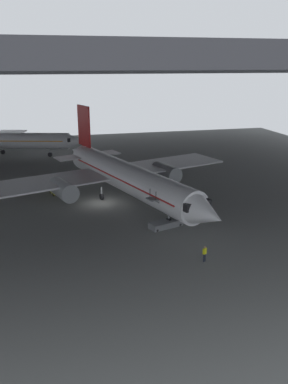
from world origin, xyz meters
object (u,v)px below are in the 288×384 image
object	(u,v)px
airplane_main	(125,176)
crew_worker_by_stairs	(175,213)
boarding_stairs	(165,221)
crew_worker_near_nose	(205,253)
baggage_tug	(56,191)
airplane_distant	(6,141)

from	to	relation	value
airplane_main	crew_worker_by_stairs	size ratio (longest dim) A/B	21.40
boarding_stairs	crew_worker_near_nose	distance (m)	9.15
crew_worker_near_nose	boarding_stairs	bearing A→B (deg)	97.13
crew_worker_near_nose	crew_worker_by_stairs	size ratio (longest dim) A/B	0.94
boarding_stairs	crew_worker_by_stairs	size ratio (longest dim) A/B	2.74
boarding_stairs	crew_worker_by_stairs	distance (m)	2.40
boarding_stairs	crew_worker_by_stairs	bearing A→B (deg)	42.51
crew_worker_near_nose	baggage_tug	bearing A→B (deg)	117.61
airplane_main	crew_worker_near_nose	world-z (taller)	airplane_main
boarding_stairs	airplane_distant	xyz separation A→B (m)	(-20.18, 42.96, 2.46)
boarding_stairs	crew_worker_near_nose	size ratio (longest dim) A/B	2.92
boarding_stairs	baggage_tug	bearing A→B (deg)	127.07
airplane_main	crew_worker_near_nose	distance (m)	19.76
crew_worker_by_stairs	airplane_distant	size ratio (longest dim) A/B	0.06
airplane_main	boarding_stairs	distance (m)	10.83
airplane_main	baggage_tug	distance (m)	11.03
boarding_stairs	airplane_main	bearing A→B (deg)	104.33
airplane_main	baggage_tug	bearing A→B (deg)	149.47
airplane_distant	baggage_tug	world-z (taller)	airplane_distant
airplane_main	boarding_stairs	size ratio (longest dim) A/B	7.82
crew_worker_by_stairs	baggage_tug	size ratio (longest dim) A/B	0.71
crew_worker_near_nose	airplane_main	bearing A→B (deg)	100.97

